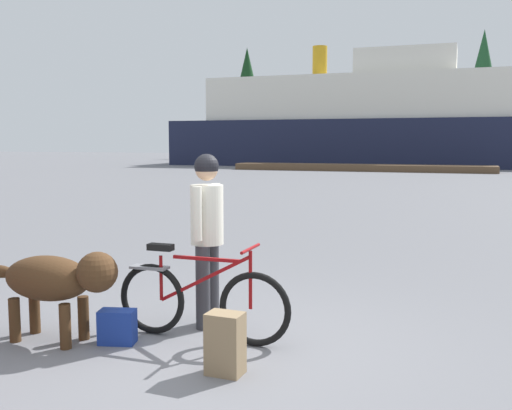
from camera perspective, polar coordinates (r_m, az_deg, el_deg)
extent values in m
plane|color=slate|center=(5.17, -4.18, -14.26)|extent=(160.00, 160.00, 0.00)
torus|color=black|center=(5.23, -0.12, -10.15)|extent=(0.67, 0.06, 0.67)
torus|color=black|center=(5.64, -10.13, -9.02)|extent=(0.67, 0.06, 0.67)
cube|color=maroon|center=(5.29, -4.88, -5.28)|extent=(0.66, 0.03, 0.03)
cube|color=maroon|center=(5.34, -5.06, -7.21)|extent=(0.88, 0.03, 0.49)
cylinder|color=maroon|center=(5.54, -9.26, -7.04)|extent=(0.03, 0.03, 0.42)
cylinder|color=maroon|center=(5.17, -0.55, -7.35)|extent=(0.03, 0.03, 0.52)
cube|color=black|center=(5.48, -9.32, -4.09)|extent=(0.24, 0.10, 0.06)
cylinder|color=maroon|center=(5.11, -0.55, -4.29)|extent=(0.03, 0.44, 0.03)
cube|color=slate|center=(5.58, -10.37, -6.02)|extent=(0.36, 0.14, 0.02)
cylinder|color=#333338|center=(5.89, -4.31, -7.55)|extent=(0.14, 0.14, 0.82)
cylinder|color=#333338|center=(5.70, -5.21, -8.04)|extent=(0.14, 0.14, 0.82)
cylinder|color=silver|center=(5.67, -4.82, -0.94)|extent=(0.32, 0.32, 0.58)
cylinder|color=silver|center=(5.86, -3.94, -0.36)|extent=(0.09, 0.09, 0.51)
cylinder|color=silver|center=(5.46, -5.77, -0.86)|extent=(0.09, 0.09, 0.51)
sphere|color=tan|center=(5.63, -4.86, 3.49)|extent=(0.22, 0.22, 0.22)
sphere|color=black|center=(5.63, -4.86, 3.80)|extent=(0.24, 0.24, 0.24)
ellipsoid|color=#472D19|center=(5.63, -19.70, -6.75)|extent=(0.86, 0.48, 0.41)
sphere|color=#472D19|center=(5.30, -15.26, -6.35)|extent=(0.36, 0.36, 0.36)
cylinder|color=#472D19|center=(5.66, -16.51, -10.53)|extent=(0.10, 0.10, 0.40)
cylinder|color=#472D19|center=(5.46, -18.15, -11.21)|extent=(0.10, 0.10, 0.40)
cylinder|color=#472D19|center=(5.99, -20.83, -9.76)|extent=(0.10, 0.10, 0.40)
cylinder|color=#472D19|center=(5.80, -22.52, -10.35)|extent=(0.10, 0.10, 0.40)
cube|color=#8C7251|center=(4.67, -3.03, -13.38)|extent=(0.29, 0.21, 0.49)
cube|color=navy|center=(5.49, -13.41, -11.51)|extent=(0.35, 0.25, 0.31)
cube|color=brown|center=(36.76, 10.17, 3.62)|extent=(15.88, 2.01, 0.40)
cube|color=#191E38|center=(44.70, 10.53, 5.97)|extent=(29.01, 7.23, 3.39)
cube|color=silver|center=(44.81, 10.62, 10.19)|extent=(23.21, 6.07, 3.20)
cube|color=silver|center=(44.70, 14.46, 13.33)|extent=(6.96, 4.34, 1.80)
cylinder|color=#BF8C19|center=(45.76, 6.26, 13.69)|extent=(1.10, 1.10, 2.40)
ellipsoid|color=silver|center=(49.49, 12.92, 4.49)|extent=(7.35, 2.06, 0.90)
cylinder|color=#B2B2B7|center=(49.52, 13.02, 8.58)|extent=(0.14, 0.14, 6.16)
cylinder|color=#B2B2B7|center=(49.61, 11.69, 6.43)|extent=(3.31, 0.10, 0.10)
cylinder|color=#4C331E|center=(64.90, -0.86, 5.78)|extent=(0.36, 0.36, 2.62)
cone|color=#143819|center=(65.13, -0.87, 11.07)|extent=(4.38, 4.38, 9.38)
cylinder|color=#4C331E|center=(59.40, 21.04, 5.13)|extent=(0.46, 0.46, 2.21)
cone|color=#1E4C28|center=(59.64, 21.27, 10.99)|extent=(4.32, 4.32, 9.99)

